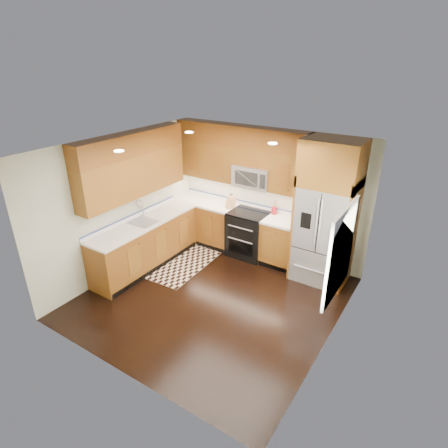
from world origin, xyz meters
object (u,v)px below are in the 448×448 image
Objects in this scene: rug at (181,262)px; utensil_crock at (274,209)px; knife_block at (231,202)px; refrigerator at (326,213)px; range at (248,234)px.

rug is 5.56× the size of utensil_crock.
knife_block reaches higher than utensil_crock.
refrigerator is 8.16× the size of knife_block.
refrigerator is 2.02m from knife_block.
refrigerator reaches higher than range.
knife_block is 0.91m from utensil_crock.
refrigerator reaches higher than rug.
refrigerator is at bearing -2.13° from knife_block.
utensil_crock is (-1.11, 0.26, -0.26)m from refrigerator.
range is at bearing -152.96° from utensil_crock.
utensil_crock reaches higher than range.
refrigerator is at bearing -1.40° from range.
knife_block reaches higher than range.
rug is 1.58m from knife_block.
refrigerator reaches higher than utensil_crock.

